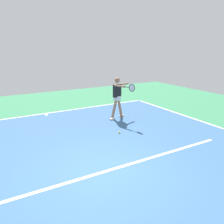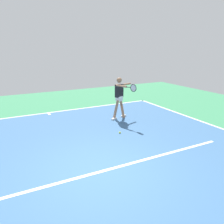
# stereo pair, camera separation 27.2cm
# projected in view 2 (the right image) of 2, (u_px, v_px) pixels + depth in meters

# --- Properties ---
(ground_plane) EXTENTS (21.57, 21.57, 0.00)m
(ground_plane) POSITION_uv_depth(u_px,v_px,m) (100.00, 172.00, 5.52)
(ground_plane) COLOR #388456
(court_surface) EXTENTS (10.68, 11.60, 0.00)m
(court_surface) POSITION_uv_depth(u_px,v_px,m) (100.00, 172.00, 5.52)
(court_surface) COLOR #38608E
(court_surface) RESTS_ON ground_plane
(court_line_baseline_near) EXTENTS (10.68, 0.10, 0.01)m
(court_line_baseline_near) POSITION_uv_depth(u_px,v_px,m) (48.00, 113.00, 10.42)
(court_line_baseline_near) COLOR white
(court_line_baseline_near) RESTS_ON ground_plane
(court_line_service) EXTENTS (8.01, 0.10, 0.01)m
(court_line_service) POSITION_uv_depth(u_px,v_px,m) (100.00, 172.00, 5.52)
(court_line_service) COLOR white
(court_line_service) RESTS_ON ground_plane
(court_line_centre_mark) EXTENTS (0.10, 0.30, 0.01)m
(court_line_centre_mark) POSITION_uv_depth(u_px,v_px,m) (49.00, 114.00, 10.25)
(court_line_centre_mark) COLOR white
(court_line_centre_mark) RESTS_ON ground_plane
(tennis_player) EXTENTS (1.10, 1.30, 1.75)m
(tennis_player) POSITION_uv_depth(u_px,v_px,m) (120.00, 95.00, 9.36)
(tennis_player) COLOR #9E7051
(tennis_player) RESTS_ON ground_plane
(tennis_ball_near_service_line) EXTENTS (0.07, 0.07, 0.07)m
(tennis_ball_near_service_line) POSITION_uv_depth(u_px,v_px,m) (120.00, 132.00, 7.95)
(tennis_ball_near_service_line) COLOR #CCE033
(tennis_ball_near_service_line) RESTS_ON ground_plane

